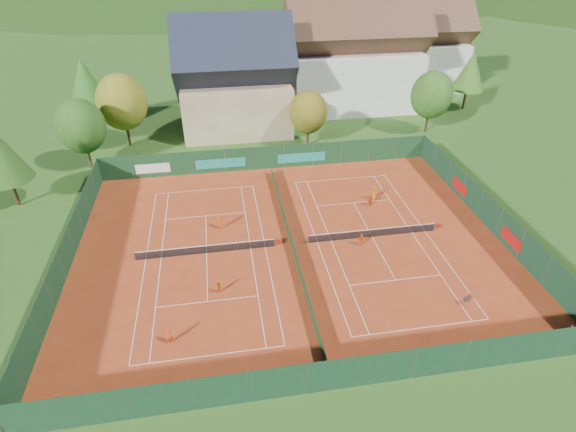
% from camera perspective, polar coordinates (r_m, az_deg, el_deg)
% --- Properties ---
extents(ground, '(600.00, 600.00, 0.00)m').
position_cam_1_polar(ground, '(42.84, 0.44, -3.71)').
color(ground, '#264F18').
rests_on(ground, ground).
extents(clay_pad, '(40.00, 32.00, 0.01)m').
position_cam_1_polar(clay_pad, '(42.82, 0.44, -3.69)').
color(clay_pad, '#A23617').
rests_on(clay_pad, ground).
extents(court_markings_left, '(11.03, 23.83, 0.00)m').
position_cam_1_polar(court_markings_left, '(42.47, -10.30, -4.68)').
color(court_markings_left, white).
rests_on(court_markings_left, ground).
extents(court_markings_right, '(11.03, 23.83, 0.00)m').
position_cam_1_polar(court_markings_right, '(44.62, 10.62, -2.61)').
color(court_markings_right, white).
rests_on(court_markings_right, ground).
extents(tennis_net_left, '(13.30, 0.10, 1.02)m').
position_cam_1_polar(tennis_net_left, '(42.16, -10.16, -4.13)').
color(tennis_net_left, '#59595B').
rests_on(tennis_net_left, ground).
extents(tennis_net_right, '(13.30, 0.10, 1.02)m').
position_cam_1_polar(tennis_net_right, '(44.39, 10.88, -2.07)').
color(tennis_net_right, '#59595B').
rests_on(tennis_net_right, ground).
extents(court_divider, '(0.03, 28.80, 1.00)m').
position_cam_1_polar(court_divider, '(42.52, 0.44, -3.15)').
color(court_divider, '#13361B').
rests_on(court_divider, ground).
extents(fence_north, '(40.00, 0.10, 3.00)m').
position_cam_1_polar(fence_north, '(55.56, -2.83, 7.37)').
color(fence_north, '#14381D').
rests_on(fence_north, ground).
extents(fence_south, '(40.00, 0.04, 3.00)m').
position_cam_1_polar(fence_south, '(30.63, 5.81, -19.46)').
color(fence_south, '#12331D').
rests_on(fence_south, ground).
extents(fence_west, '(0.04, 32.00, 3.00)m').
position_cam_1_polar(fence_west, '(43.86, -26.34, -4.31)').
color(fence_west, '#153B21').
rests_on(fence_west, ground).
extents(fence_east, '(0.09, 32.00, 3.00)m').
position_cam_1_polar(fence_east, '(48.96, 24.17, 0.35)').
color(fence_east, '#133621').
rests_on(fence_east, ground).
extents(chalet, '(16.20, 12.00, 16.00)m').
position_cam_1_polar(chalet, '(66.53, -6.76, 16.43)').
color(chalet, beige).
rests_on(chalet, ground).
extents(hotel_block_a, '(21.60, 11.00, 17.25)m').
position_cam_1_polar(hotel_block_a, '(75.28, 8.29, 18.92)').
color(hotel_block_a, silver).
rests_on(hotel_block_a, ground).
extents(hotel_block_b, '(17.28, 10.00, 15.50)m').
position_cam_1_polar(hotel_block_b, '(87.65, 16.01, 19.59)').
color(hotel_block_b, silver).
rests_on(hotel_block_b, ground).
extents(tree_west_front, '(5.72, 5.72, 8.69)m').
position_cam_1_polar(tree_west_front, '(59.63, -24.83, 10.29)').
color(tree_west_front, '#4B341B').
rests_on(tree_west_front, ground).
extents(tree_west_mid, '(6.44, 6.44, 9.78)m').
position_cam_1_polar(tree_west_mid, '(63.99, -20.36, 13.41)').
color(tree_west_mid, '#422D17').
rests_on(tree_west_mid, ground).
extents(tree_west_back, '(5.60, 5.60, 10.00)m').
position_cam_1_polar(tree_west_back, '(72.58, -24.37, 15.35)').
color(tree_west_back, '#4D311B').
rests_on(tree_west_back, ground).
extents(tree_center, '(5.01, 5.01, 7.60)m').
position_cam_1_polar(tree_center, '(60.68, 2.59, 13.03)').
color(tree_center, '#432A18').
rests_on(tree_center, ground).
extents(tree_east_front, '(5.72, 5.72, 8.69)m').
position_cam_1_polar(tree_east_front, '(68.06, 17.76, 14.42)').
color(tree_east_front, '#432717').
rests_on(tree_east_front, ground).
extents(tree_east_mid, '(5.04, 5.04, 9.00)m').
position_cam_1_polar(tree_east_mid, '(79.30, 22.18, 16.67)').
color(tree_east_mid, '#4A2A1A').
rests_on(tree_east_mid, ground).
extents(tree_west_side, '(5.04, 5.04, 9.00)m').
position_cam_1_polar(tree_west_side, '(54.44, -32.75, 6.67)').
color(tree_west_side, '#442718').
rests_on(tree_west_side, ground).
extents(tree_east_back, '(7.15, 7.15, 10.86)m').
position_cam_1_polar(tree_east_back, '(82.47, 14.47, 19.07)').
color(tree_east_back, '#472C19').
rests_on(tree_east_back, ground).
extents(mountain_backdrop, '(820.00, 530.00, 242.00)m').
position_cam_1_polar(mountain_backdrop, '(277.17, -2.07, 19.76)').
color(mountain_backdrop, black).
rests_on(mountain_backdrop, ground).
extents(ball_hopper, '(0.34, 0.34, 0.80)m').
position_cam_1_polar(ball_hopper, '(39.12, 21.70, -9.80)').
color(ball_hopper, slate).
rests_on(ball_hopper, ground).
extents(loose_ball_0, '(0.07, 0.07, 0.07)m').
position_cam_1_polar(loose_ball_0, '(39.65, -15.31, -8.67)').
color(loose_ball_0, '#CCD833').
rests_on(loose_ball_0, ground).
extents(loose_ball_1, '(0.07, 0.07, 0.07)m').
position_cam_1_polar(loose_ball_1, '(36.24, 12.67, -13.07)').
color(loose_ball_1, '#CCD833').
rests_on(loose_ball_1, ground).
extents(loose_ball_2, '(0.07, 0.07, 0.07)m').
position_cam_1_polar(loose_ball_2, '(45.91, -1.35, -0.78)').
color(loose_ball_2, '#CCD833').
rests_on(loose_ball_2, ground).
extents(loose_ball_3, '(0.07, 0.07, 0.07)m').
position_cam_1_polar(loose_ball_3, '(49.55, -4.82, 1.91)').
color(loose_ball_3, '#CCD833').
rests_on(loose_ball_3, ground).
extents(loose_ball_4, '(0.07, 0.07, 0.07)m').
position_cam_1_polar(loose_ball_4, '(40.96, 12.24, -6.55)').
color(loose_ball_4, '#CCD833').
rests_on(loose_ball_4, ground).
extents(player_left_near, '(0.60, 0.50, 1.40)m').
position_cam_1_polar(player_left_near, '(34.66, -14.82, -14.58)').
color(player_left_near, '#D34F12').
rests_on(player_left_near, ground).
extents(player_left_mid, '(0.74, 0.68, 1.22)m').
position_cam_1_polar(player_left_mid, '(37.74, -8.81, -9.03)').
color(player_left_mid, '#DD5C13').
rests_on(player_left_mid, ground).
extents(player_left_far, '(1.03, 0.64, 1.53)m').
position_cam_1_polar(player_left_far, '(45.14, -8.54, -0.74)').
color(player_left_far, '#CD4812').
rests_on(player_left_far, ground).
extents(player_right_near, '(0.82, 0.53, 1.30)m').
position_cam_1_polar(player_right_near, '(42.95, 9.27, -2.99)').
color(player_right_near, '#DF5A13').
rests_on(player_right_near, ground).
extents(player_right_far_a, '(0.87, 0.72, 1.54)m').
position_cam_1_polar(player_right_far_a, '(50.31, 10.87, 2.88)').
color(player_right_far_a, '#D45F12').
rests_on(player_right_far_a, ground).
extents(player_right_far_b, '(1.07, 1.03, 1.21)m').
position_cam_1_polar(player_right_far_b, '(49.13, 10.42, 1.92)').
color(player_right_far_b, '#CB4512').
rests_on(player_right_far_b, ground).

